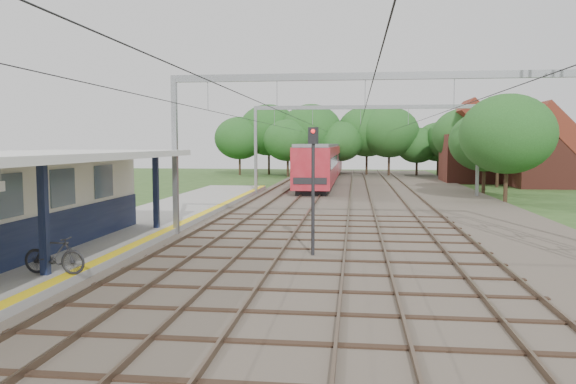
{
  "coord_description": "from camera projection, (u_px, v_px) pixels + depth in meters",
  "views": [
    {
      "loc": [
        2.82,
        -8.76,
        4.08
      ],
      "look_at": [
        -0.58,
        19.57,
        1.6
      ],
      "focal_mm": 35.0,
      "sensor_mm": 36.0,
      "label": 1
    }
  ],
  "objects": [
    {
      "name": "bicycle",
      "position": [
        54.0,
        255.0,
        15.97
      ],
      "size": [
        1.89,
        0.61,
        1.12
      ],
      "primitive_type": "imported",
      "rotation": [
        0.0,
        0.0,
        1.53
      ],
      "color": "black",
      "rests_on": "platform"
    },
    {
      "name": "platform",
      "position": [
        113.0,
        234.0,
        24.08
      ],
      "size": [
        5.0,
        52.0,
        0.35
      ],
      "primitive_type": "cube",
      "color": "gray",
      "rests_on": "ground"
    },
    {
      "name": "tree_band",
      "position": [
        364.0,
        136.0,
        64.97
      ],
      "size": [
        31.72,
        30.88,
        8.82
      ],
      "color": "#382619",
      "rests_on": "ground"
    },
    {
      "name": "train",
      "position": [
        324.0,
        161.0,
        59.9
      ],
      "size": [
        2.99,
        37.28,
        3.93
      ],
      "color": "black",
      "rests_on": "ballast_bed"
    },
    {
      "name": "yellow_stripe",
      "position": [
        163.0,
        231.0,
        23.79
      ],
      "size": [
        0.45,
        52.0,
        0.01
      ],
      "primitive_type": "cube",
      "color": "yellow",
      "rests_on": "platform"
    },
    {
      "name": "ballast_bed",
      "position": [
        372.0,
        202.0,
        38.55
      ],
      "size": [
        18.0,
        90.0,
        0.1
      ],
      "primitive_type": "cube",
      "color": "#473D33",
      "rests_on": "ground"
    },
    {
      "name": "house_far",
      "position": [
        482.0,
        151.0,
        58.61
      ],
      "size": [
        8.0,
        6.12,
        8.66
      ],
      "color": "brown",
      "rests_on": "ground"
    },
    {
      "name": "signal_post",
      "position": [
        313.0,
        174.0,
        19.75
      ],
      "size": [
        0.36,
        0.32,
        4.64
      ],
      "rotation": [
        0.0,
        0.0,
        -0.33
      ],
      "color": "black",
      "rests_on": "ground"
    },
    {
      "name": "rail_tracks",
      "position": [
        336.0,
        200.0,
        38.84
      ],
      "size": [
        11.8,
        88.0,
        0.15
      ],
      "color": "brown",
      "rests_on": "ballast_bed"
    },
    {
      "name": "house_near",
      "position": [
        552.0,
        155.0,
        52.1
      ],
      "size": [
        7.0,
        6.12,
        7.89
      ],
      "color": "brown",
      "rests_on": "ground"
    },
    {
      "name": "catenary_system",
      "position": [
        365.0,
        119.0,
        33.48
      ],
      "size": [
        17.22,
        88.0,
        7.0
      ],
      "color": "gray",
      "rests_on": "ground"
    }
  ]
}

